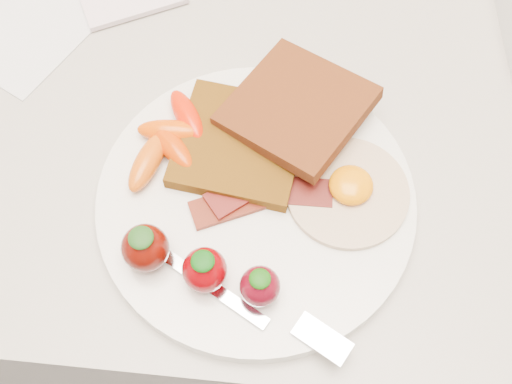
{
  "coord_description": "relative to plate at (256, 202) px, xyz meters",
  "views": [
    {
      "loc": [
        0.02,
        1.32,
        1.4
      ],
      "look_at": [
        -0.0,
        1.55,
        0.93
      ],
      "focal_mm": 45.0,
      "sensor_mm": 36.0,
      "label": 1
    }
  ],
  "objects": [
    {
      "name": "counter",
      "position": [
        0.0,
        0.15,
        -0.46
      ],
      "size": [
        2.0,
        0.6,
        0.9
      ],
      "primitive_type": "cube",
      "color": "gray",
      "rests_on": "ground"
    },
    {
      "name": "strawberries",
      "position": [
        -0.04,
        -0.07,
        0.03
      ],
      "size": [
        0.13,
        0.06,
        0.05
      ],
      "color": "#4A0802",
      "rests_on": "plate"
    },
    {
      "name": "toast_upper",
      "position": [
        0.03,
        0.08,
        0.03
      ],
      "size": [
        0.15,
        0.15,
        0.03
      ],
      "primitive_type": "cube",
      "rotation": [
        0.0,
        -0.1,
        -0.53
      ],
      "color": "#451906",
      "rests_on": "toast_lower"
    },
    {
      "name": "baby_carrots",
      "position": [
        -0.08,
        0.04,
        0.02
      ],
      "size": [
        0.07,
        0.11,
        0.02
      ],
      "color": "#D64500",
      "rests_on": "plate"
    },
    {
      "name": "plate",
      "position": [
        0.0,
        0.0,
        0.0
      ],
      "size": [
        0.27,
        0.27,
        0.02
      ],
      "primitive_type": "cylinder",
      "color": "silver",
      "rests_on": "counter"
    },
    {
      "name": "bacon_strips",
      "position": [
        0.0,
        0.01,
        0.01
      ],
      "size": [
        0.12,
        0.09,
        0.01
      ],
      "color": "#451508",
      "rests_on": "plate"
    },
    {
      "name": "toast_lower",
      "position": [
        -0.02,
        0.05,
        0.02
      ],
      "size": [
        0.12,
        0.12,
        0.01
      ],
      "primitive_type": "cube",
      "rotation": [
        0.0,
        0.0,
        -0.13
      ],
      "color": "#4F2A07",
      "rests_on": "plate"
    },
    {
      "name": "fried_egg",
      "position": [
        0.08,
        0.01,
        0.01
      ],
      "size": [
        0.12,
        0.12,
        0.02
      ],
      "color": "beige",
      "rests_on": "plate"
    },
    {
      "name": "fork",
      "position": [
        0.01,
        -0.1,
        0.01
      ],
      "size": [
        0.16,
        0.08,
        0.0
      ],
      "color": "silver",
      "rests_on": "plate"
    }
  ]
}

